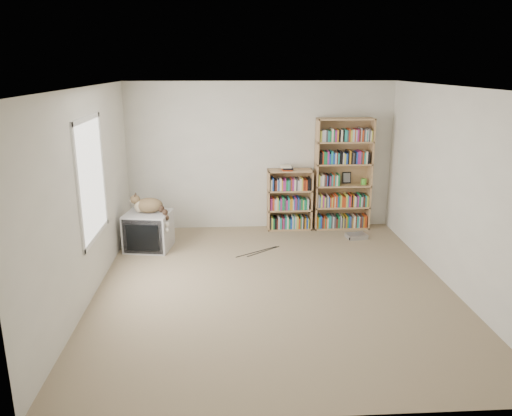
{
  "coord_description": "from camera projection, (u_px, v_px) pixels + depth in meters",
  "views": [
    {
      "loc": [
        -0.58,
        -5.88,
        2.74
      ],
      "look_at": [
        -0.17,
        1.0,
        0.77
      ],
      "focal_mm": 35.0,
      "sensor_mm": 36.0,
      "label": 1
    }
  ],
  "objects": [
    {
      "name": "bookcase_short",
      "position": [
        289.0,
        202.0,
        8.59
      ],
      "size": [
        0.76,
        0.3,
        1.05
      ],
      "color": "#A88254",
      "rests_on": "floor"
    },
    {
      "name": "floor_cables",
      "position": [
        249.0,
        246.0,
        7.86
      ],
      "size": [
        1.2,
        0.7,
        0.01
      ],
      "primitive_type": null,
      "color": "black",
      "rests_on": "floor"
    },
    {
      "name": "wall_right",
      "position": [
        454.0,
        190.0,
        6.21
      ],
      "size": [
        0.02,
        5.0,
        2.5
      ],
      "primitive_type": "cube",
      "color": "beige",
      "rests_on": "floor"
    },
    {
      "name": "green_mug",
      "position": [
        364.0,
        181.0,
        8.55
      ],
      "size": [
        0.09,
        0.09,
        0.1
      ],
      "primitive_type": "cylinder",
      "color": "#57BF36",
      "rests_on": "bookcase_tall"
    },
    {
      "name": "wall_outlet",
      "position": [
        124.0,
        222.0,
        7.98
      ],
      "size": [
        0.01,
        0.08,
        0.13
      ],
      "primitive_type": "cube",
      "color": "silver",
      "rests_on": "wall_left"
    },
    {
      "name": "wall_left",
      "position": [
        87.0,
        195.0,
        5.95
      ],
      "size": [
        0.02,
        5.0,
        2.5
      ],
      "primitive_type": "cube",
      "color": "beige",
      "rests_on": "floor"
    },
    {
      "name": "framed_print",
      "position": [
        347.0,
        178.0,
        8.61
      ],
      "size": [
        0.15,
        0.05,
        0.2
      ],
      "primitive_type": "cube",
      "rotation": [
        -0.17,
        0.0,
        0.0
      ],
      "color": "black",
      "rests_on": "bookcase_tall"
    },
    {
      "name": "floor",
      "position": [
        274.0,
        286.0,
        6.43
      ],
      "size": [
        4.5,
        5.0,
        0.01
      ],
      "primitive_type": "cube",
      "color": "gray",
      "rests_on": "ground"
    },
    {
      "name": "dvd_player",
      "position": [
        356.0,
        236.0,
        8.21
      ],
      "size": [
        0.36,
        0.28,
        0.07
      ],
      "primitive_type": "cube",
      "rotation": [
        0.0,
        0.0,
        0.18
      ],
      "color": "#ADADB2",
      "rests_on": "floor"
    },
    {
      "name": "window",
      "position": [
        91.0,
        179.0,
        6.11
      ],
      "size": [
        0.02,
        1.22,
        1.52
      ],
      "primitive_type": "cube",
      "color": "white",
      "rests_on": "wall_left"
    },
    {
      "name": "crt_tv",
      "position": [
        149.0,
        231.0,
        7.69
      ],
      "size": [
        0.75,
        0.69,
        0.58
      ],
      "rotation": [
        0.0,
        0.0,
        -0.16
      ],
      "color": "#AFAFB2",
      "rests_on": "floor"
    },
    {
      "name": "book_stack",
      "position": [
        287.0,
        168.0,
        8.36
      ],
      "size": [
        0.19,
        0.25,
        0.08
      ],
      "primitive_type": "cube",
      "color": "#BD3C19",
      "rests_on": "bookcase_short"
    },
    {
      "name": "ceiling",
      "position": [
        276.0,
        87.0,
        5.74
      ],
      "size": [
        4.5,
        5.0,
        0.02
      ],
      "primitive_type": "cube",
      "color": "white",
      "rests_on": "wall_back"
    },
    {
      "name": "bookcase_tall",
      "position": [
        343.0,
        177.0,
        8.52
      ],
      "size": [
        0.95,
        0.3,
        1.9
      ],
      "color": "#A88254",
      "rests_on": "floor"
    },
    {
      "name": "wall_front",
      "position": [
        307.0,
        275.0,
        3.68
      ],
      "size": [
        4.5,
        0.02,
        2.5
      ],
      "primitive_type": "cube",
      "color": "beige",
      "rests_on": "floor"
    },
    {
      "name": "wall_back",
      "position": [
        261.0,
        156.0,
        8.48
      ],
      "size": [
        4.5,
        0.02,
        2.5
      ],
      "primitive_type": "cube",
      "color": "beige",
      "rests_on": "floor"
    },
    {
      "name": "cat",
      "position": [
        152.0,
        208.0,
        7.57
      ],
      "size": [
        0.61,
        0.45,
        0.5
      ],
      "rotation": [
        0.0,
        0.0,
        0.0
      ],
      "color": "#362316",
      "rests_on": "crt_tv"
    }
  ]
}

